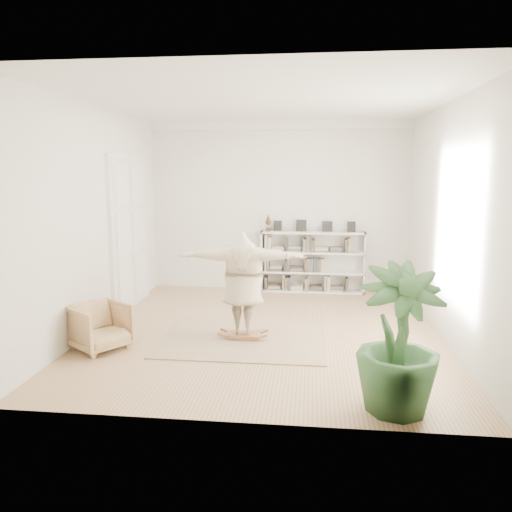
{
  "coord_description": "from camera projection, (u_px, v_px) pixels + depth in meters",
  "views": [
    {
      "loc": [
        0.72,
        -7.73,
        2.55
      ],
      "look_at": [
        -0.19,
        0.4,
        1.17
      ],
      "focal_mm": 35.0,
      "sensor_mm": 36.0,
      "label": 1
    }
  ],
  "objects": [
    {
      "name": "doors",
      "position": [
        129.0,
        233.0,
        9.42
      ],
      "size": [
        0.09,
        1.78,
        2.92
      ],
      "color": "white",
      "rests_on": "floor"
    },
    {
      "name": "armchair",
      "position": [
        100.0,
        327.0,
        7.21
      ],
      "size": [
        1.02,
        1.02,
        0.67
      ],
      "primitive_type": "imported",
      "rotation": [
        0.0,
        0.0,
        0.95
      ],
      "color": "tan",
      "rests_on": "floor"
    },
    {
      "name": "rug",
      "position": [
        243.0,
        338.0,
        7.7
      ],
      "size": [
        2.5,
        2.0,
        0.02
      ],
      "primitive_type": "cube",
      "rotation": [
        0.0,
        0.0,
        0.0
      ],
      "color": "tan",
      "rests_on": "floor"
    },
    {
      "name": "floor",
      "position": [
        265.0,
        331.0,
        8.08
      ],
      "size": [
        6.0,
        6.0,
        0.0
      ],
      "primitive_type": "plane",
      "color": "#96734D",
      "rests_on": "ground"
    },
    {
      "name": "rocker_board",
      "position": [
        243.0,
        335.0,
        7.69
      ],
      "size": [
        0.52,
        0.31,
        0.11
      ],
      "rotation": [
        0.0,
        0.0,
        0.0
      ],
      "color": "#8F5E39",
      "rests_on": "rug"
    },
    {
      "name": "bookshelf",
      "position": [
        312.0,
        262.0,
        10.65
      ],
      "size": [
        2.2,
        0.35,
        1.64
      ],
      "color": "silver",
      "rests_on": "floor"
    },
    {
      "name": "person",
      "position": [
        243.0,
        281.0,
        7.55
      ],
      "size": [
        1.94,
        0.53,
        1.57
      ],
      "primitive_type": "imported",
      "rotation": [
        0.0,
        0.0,
        3.14
      ],
      "color": "#C0AD90",
      "rests_on": "rocker_board"
    },
    {
      "name": "houseplant",
      "position": [
        399.0,
        340.0,
        5.26
      ],
      "size": [
        1.06,
        1.06,
        1.6
      ],
      "primitive_type": "imported",
      "rotation": [
        0.0,
        0.0,
        0.2
      ],
      "color": "#2D542A",
      "rests_on": "floor"
    },
    {
      "name": "room_shell",
      "position": [
        279.0,
        125.0,
        10.37
      ],
      "size": [
        6.0,
        6.0,
        6.0
      ],
      "color": "silver",
      "rests_on": "floor"
    }
  ]
}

